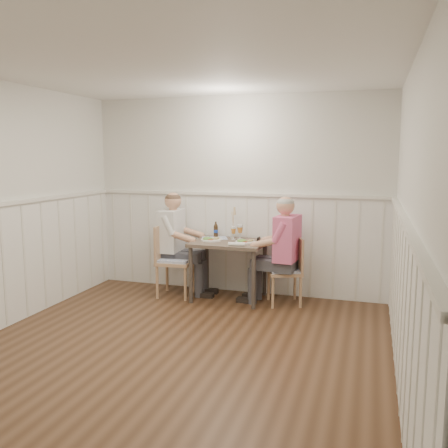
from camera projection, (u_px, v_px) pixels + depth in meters
name	position (u px, v px, depth m)	size (l,w,h in m)	color
ground_plane	(169.00, 356.00, 4.36)	(4.50, 4.50, 0.00)	#432A18
room_shell	(167.00, 191.00, 4.14)	(4.04, 4.54, 2.60)	silver
wainscot	(195.00, 266.00, 4.91)	(4.00, 4.49, 1.34)	white
dining_table	(229.00, 249.00, 6.00)	(0.90, 0.70, 0.75)	#4F433B
chair_right	(289.00, 268.00, 5.83)	(0.51, 0.51, 0.83)	tan
chair_left	(171.00, 258.00, 6.18)	(0.47, 0.47, 0.93)	tan
man_in_pink	(283.00, 260.00, 5.76)	(0.66, 0.46, 1.37)	#3F3F47
diner_cream	(175.00, 251.00, 6.29)	(0.64, 0.45, 1.37)	#3F3F47
plate_man	(245.00, 241.00, 5.89)	(0.25, 0.25, 0.06)	white
plate_diner	(210.00, 239.00, 6.04)	(0.27, 0.27, 0.07)	white
beer_glass_a	(240.00, 229.00, 6.12)	(0.08, 0.08, 0.19)	silver
beer_glass_b	(233.00, 231.00, 6.10)	(0.07, 0.07, 0.17)	silver
beer_bottle	(216.00, 230.00, 6.30)	(0.06, 0.06, 0.21)	black
rolled_napkin	(237.00, 244.00, 5.68)	(0.21, 0.08, 0.04)	white
grass_vase	(232.00, 223.00, 6.21)	(0.05, 0.05, 0.43)	silver
gingham_mat	(215.00, 238.00, 6.20)	(0.40, 0.36, 0.01)	#6071AB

